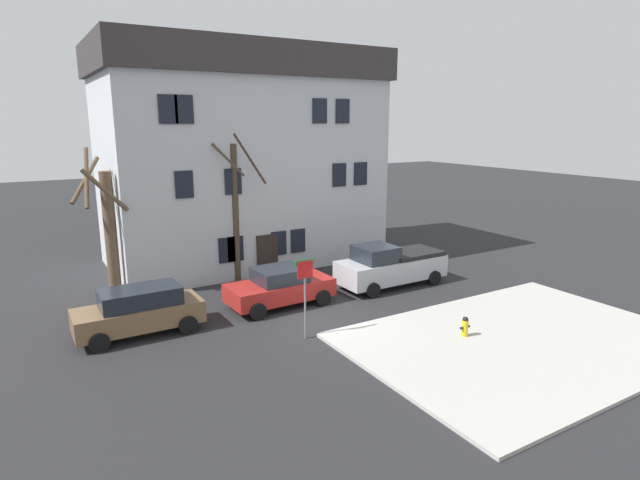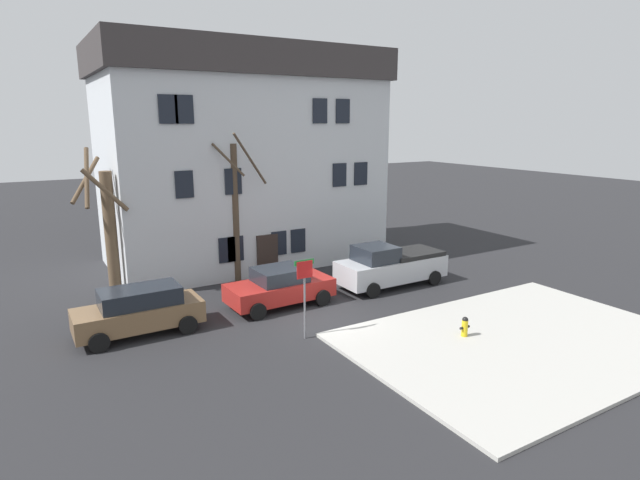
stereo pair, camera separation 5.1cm
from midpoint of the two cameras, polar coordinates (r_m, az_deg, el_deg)
ground_plane at (r=20.19m, az=0.22°, el=-8.85°), size 120.00×120.00×0.00m
sidewalk_slab at (r=19.60m, az=21.26°, el=-10.29°), size 11.80×8.15×0.12m
building_main at (r=28.36m, az=-8.61°, el=9.11°), size 14.45×7.84×11.20m
tree_bare_near at (r=23.94m, az=-22.39°, el=1.31°), size 2.18×2.54×6.44m
tree_bare_mid at (r=24.52m, az=-9.37°, el=3.72°), size 2.50×2.55×7.07m
car_brown_wagon at (r=19.74m, az=-19.36°, el=-7.34°), size 4.41×1.96×1.73m
car_red_sedan at (r=21.55m, az=-4.50°, el=-5.15°), size 4.44×2.24×1.63m
pickup_truck_silver at (r=24.24m, az=7.73°, el=-2.80°), size 5.26×2.20×2.01m
fire_hydrant at (r=19.06m, az=15.62°, el=-9.12°), size 0.42×0.22×0.71m
street_sign_pole at (r=17.92m, az=-1.75°, el=-4.90°), size 0.76×0.07×2.87m
bicycle_leaning at (r=25.37m, az=-17.05°, el=-3.96°), size 1.75×0.14×1.03m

